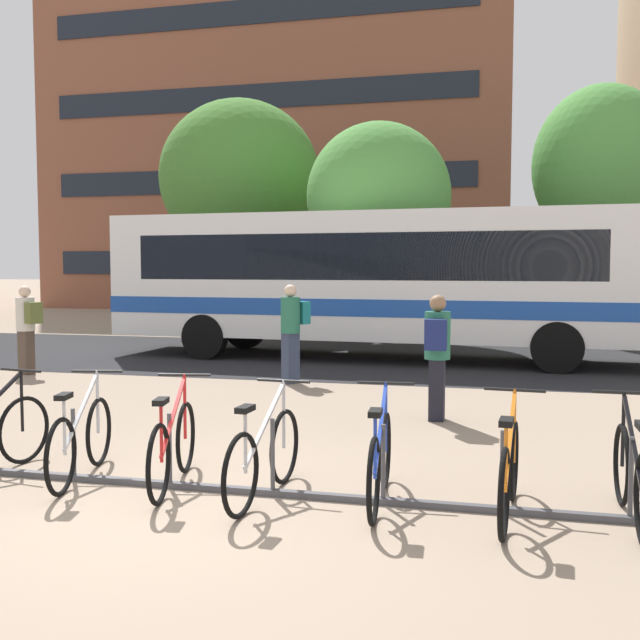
# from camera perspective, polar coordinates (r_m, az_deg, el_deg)

# --- Properties ---
(ground) EXTENTS (200.00, 200.00, 0.00)m
(ground) POSITION_cam_1_polar(r_m,az_deg,el_deg) (6.57, -11.99, -14.15)
(ground) COLOR gray
(bus_lane_asphalt) EXTENTS (80.00, 7.20, 0.01)m
(bus_lane_asphalt) POSITION_cam_1_polar(r_m,az_deg,el_deg) (16.64, 4.35, -2.97)
(bus_lane_asphalt) COLOR #232326
(bus_lane_asphalt) RESTS_ON ground
(city_bus) EXTENTS (12.14, 3.22, 3.20)m
(city_bus) POSITION_cam_1_polar(r_m,az_deg,el_deg) (16.49, 4.89, 3.13)
(city_bus) COLOR white
(city_bus) RESTS_ON ground
(bike_rack) EXTENTS (7.96, 0.11, 0.70)m
(bike_rack) POSITION_cam_1_polar(r_m,az_deg,el_deg) (7.00, -7.60, -12.17)
(bike_rack) COLOR #47474C
(bike_rack) RESTS_ON ground
(parked_bicycle_silver_2) EXTENTS (0.56, 1.70, 0.99)m
(parked_bicycle_silver_2) POSITION_cam_1_polar(r_m,az_deg,el_deg) (7.62, -17.78, -8.72)
(parked_bicycle_silver_2) COLOR black
(parked_bicycle_silver_2) RESTS_ON ground
(parked_bicycle_red_3) EXTENTS (0.54, 1.70, 0.99)m
(parked_bicycle_red_3) POSITION_cam_1_polar(r_m,az_deg,el_deg) (7.15, -11.15, -9.44)
(parked_bicycle_red_3) COLOR black
(parked_bicycle_red_3) RESTS_ON ground
(parked_bicycle_silver_4) EXTENTS (0.52, 1.72, 0.99)m
(parked_bicycle_silver_4) POSITION_cam_1_polar(r_m,az_deg,el_deg) (6.68, -4.29, -10.33)
(parked_bicycle_silver_4) COLOR black
(parked_bicycle_silver_4) RESTS_ON ground
(parked_bicycle_blue_5) EXTENTS (0.52, 1.72, 0.99)m
(parked_bicycle_blue_5) POSITION_cam_1_polar(r_m,az_deg,el_deg) (6.54, 4.61, -10.65)
(parked_bicycle_blue_5) COLOR black
(parked_bicycle_blue_5) RESTS_ON ground
(parked_bicycle_orange_6) EXTENTS (0.52, 1.72, 0.99)m
(parked_bicycle_orange_6) POSITION_cam_1_polar(r_m,az_deg,el_deg) (6.35, 14.25, -11.21)
(parked_bicycle_orange_6) COLOR black
(parked_bicycle_orange_6) RESTS_ON ground
(parked_bicycle_black_7) EXTENTS (0.52, 1.72, 0.99)m
(parked_bicycle_black_7) POSITION_cam_1_polar(r_m,az_deg,el_deg) (6.52, 22.75, -11.00)
(parked_bicycle_black_7) COLOR black
(parked_bicycle_black_7) RESTS_ON ground
(commuter_navy_pack_0) EXTENTS (0.34, 0.52, 1.67)m
(commuter_navy_pack_0) POSITION_cam_1_polar(r_m,az_deg,el_deg) (9.99, 8.93, -2.20)
(commuter_navy_pack_0) COLOR black
(commuter_navy_pack_0) RESTS_ON ground
(commuter_teal_pack_2) EXTENTS (0.55, 0.60, 1.74)m
(commuter_teal_pack_2) POSITION_cam_1_polar(r_m,az_deg,el_deg) (13.09, -2.16, -0.49)
(commuter_teal_pack_2) COLOR #2D3851
(commuter_teal_pack_2) RESTS_ON ground
(commuter_olive_pack_3) EXTENTS (0.59, 0.47, 1.69)m
(commuter_olive_pack_3) POSITION_cam_1_polar(r_m,az_deg,el_deg) (15.20, -21.49, -0.26)
(commuter_olive_pack_3) COLOR #47382D
(commuter_olive_pack_3) RESTS_ON ground
(street_tree_0) EXTENTS (3.85, 3.85, 7.17)m
(street_tree_0) POSITION_cam_1_polar(r_m,az_deg,el_deg) (22.96, 20.71, 10.92)
(street_tree_0) COLOR brown
(street_tree_0) RESTS_ON ground
(street_tree_2) EXTENTS (3.89, 3.89, 5.92)m
(street_tree_2) POSITION_cam_1_polar(r_m,az_deg,el_deg) (20.45, 4.49, 9.36)
(street_tree_2) COLOR brown
(street_tree_2) RESTS_ON ground
(street_tree_3) EXTENTS (5.16, 5.16, 7.41)m
(street_tree_3) POSITION_cam_1_polar(r_m,az_deg,el_deg) (24.68, -6.14, 10.73)
(street_tree_3) COLOR brown
(street_tree_3) RESTS_ON ground
(building_left_wing) EXTENTS (22.55, 13.82, 18.67)m
(building_left_wing) POSITION_cam_1_polar(r_m,az_deg,el_deg) (41.61, -1.83, 14.18)
(building_left_wing) COLOR brown
(building_left_wing) RESTS_ON ground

